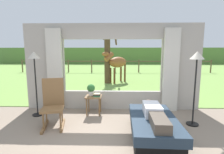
% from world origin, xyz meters
% --- Properties ---
extents(ground_plane, '(12.00, 12.00, 0.00)m').
position_xyz_m(ground_plane, '(0.00, 0.00, 0.00)').
color(ground_plane, gray).
extents(back_wall_with_window, '(5.20, 0.12, 2.55)m').
position_xyz_m(back_wall_with_window, '(0.00, 2.26, 1.25)').
color(back_wall_with_window, '#ADA599').
rests_on(back_wall_with_window, ground_plane).
extents(curtain_panel_left, '(0.44, 0.10, 2.40)m').
position_xyz_m(curtain_panel_left, '(-1.69, 2.12, 1.20)').
color(curtain_panel_left, beige).
rests_on(curtain_panel_left, ground_plane).
extents(curtain_panel_right, '(0.44, 0.10, 2.40)m').
position_xyz_m(curtain_panel_right, '(1.69, 2.12, 1.20)').
color(curtain_panel_right, beige).
rests_on(curtain_panel_right, ground_plane).
extents(outdoor_pasture_lawn, '(36.00, 21.68, 0.02)m').
position_xyz_m(outdoor_pasture_lawn, '(0.00, 13.16, 0.01)').
color(outdoor_pasture_lawn, '#759E47').
rests_on(outdoor_pasture_lawn, ground_plane).
extents(distant_hill_ridge, '(36.00, 2.00, 2.40)m').
position_xyz_m(distant_hill_ridge, '(0.00, 23.00, 1.20)').
color(distant_hill_ridge, '#597E3C').
rests_on(distant_hill_ridge, ground_plane).
extents(recliner_sofa, '(0.96, 1.73, 0.42)m').
position_xyz_m(recliner_sofa, '(0.88, 0.53, 0.22)').
color(recliner_sofa, black).
rests_on(recliner_sofa, ground_plane).
extents(reclining_person, '(0.36, 1.43, 0.22)m').
position_xyz_m(reclining_person, '(0.88, 0.48, 0.52)').
color(reclining_person, silver).
rests_on(reclining_person, recliner_sofa).
extents(rocking_chair, '(0.59, 0.76, 1.12)m').
position_xyz_m(rocking_chair, '(-1.35, 1.00, 0.55)').
color(rocking_chair, brown).
rests_on(rocking_chair, ground_plane).
extents(side_table, '(0.44, 0.44, 0.52)m').
position_xyz_m(side_table, '(-0.51, 1.77, 0.43)').
color(side_table, brown).
rests_on(side_table, ground_plane).
extents(potted_plant, '(0.22, 0.22, 0.32)m').
position_xyz_m(potted_plant, '(-0.59, 1.83, 0.70)').
color(potted_plant, silver).
rests_on(potted_plant, side_table).
extents(book_stack, '(0.21, 0.14, 0.09)m').
position_xyz_m(book_stack, '(-0.42, 1.71, 0.57)').
color(book_stack, '#337247').
rests_on(book_stack, side_table).
extents(floor_lamp_left, '(0.32, 0.32, 1.74)m').
position_xyz_m(floor_lamp_left, '(-2.05, 1.64, 1.40)').
color(floor_lamp_left, black).
rests_on(floor_lamp_left, ground_plane).
extents(floor_lamp_right, '(0.32, 0.32, 1.74)m').
position_xyz_m(floor_lamp_right, '(1.95, 1.13, 1.41)').
color(floor_lamp_right, black).
rests_on(floor_lamp_right, ground_plane).
extents(horse, '(1.53, 1.52, 1.73)m').
position_xyz_m(horse, '(0.14, 6.69, 1.16)').
color(horse, brown).
rests_on(horse, outdoor_pasture_lawn).
extents(pasture_tree, '(1.43, 1.35, 3.12)m').
position_xyz_m(pasture_tree, '(-0.37, 6.47, 1.68)').
color(pasture_tree, '#4C3823').
rests_on(pasture_tree, outdoor_pasture_lawn).
extents(pasture_fence_line, '(16.10, 0.10, 1.10)m').
position_xyz_m(pasture_fence_line, '(0.00, 11.45, 0.74)').
color(pasture_fence_line, brown).
rests_on(pasture_fence_line, outdoor_pasture_lawn).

